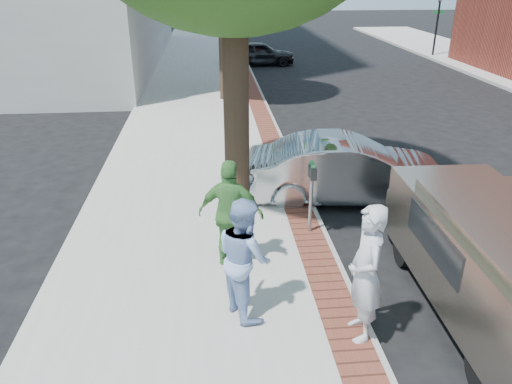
{
  "coord_description": "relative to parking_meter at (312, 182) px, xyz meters",
  "views": [
    {
      "loc": [
        -1.13,
        -7.96,
        4.91
      ],
      "look_at": [
        -0.35,
        0.3,
        1.2
      ],
      "focal_mm": 35.0,
      "sensor_mm": 36.0,
      "label": 1
    }
  ],
  "objects": [
    {
      "name": "ground",
      "position": [
        -0.75,
        -0.63,
        -1.21
      ],
      "size": [
        120.0,
        120.0,
        0.0
      ],
      "primitive_type": "plane",
      "color": "black",
      "rests_on": "ground"
    },
    {
      "name": "sidewalk",
      "position": [
        -2.25,
        7.37,
        -1.13
      ],
      "size": [
        5.0,
        60.0,
        0.15
      ],
      "primitive_type": "cube",
      "color": "#9E9991",
      "rests_on": "ground"
    },
    {
      "name": "brick_strip",
      "position": [
        -0.05,
        7.37,
        -1.05
      ],
      "size": [
        0.6,
        60.0,
        0.01
      ],
      "primitive_type": "cube",
      "color": "brown",
      "rests_on": "sidewalk"
    },
    {
      "name": "curb",
      "position": [
        0.3,
        7.37,
        -1.13
      ],
      "size": [
        0.1,
        60.0,
        0.15
      ],
      "primitive_type": "cube",
      "color": "gray",
      "rests_on": "ground"
    },
    {
      "name": "signal_near",
      "position": [
        0.15,
        21.37,
        1.05
      ],
      "size": [
        0.7,
        0.15,
        3.8
      ],
      "color": "black",
      "rests_on": "ground"
    },
    {
      "name": "signal_far",
      "position": [
        11.75,
        21.37,
        1.05
      ],
      "size": [
        0.7,
        0.15,
        3.8
      ],
      "color": "black",
      "rests_on": "ground"
    },
    {
      "name": "parking_meter",
      "position": [
        0.0,
        0.0,
        0.0
      ],
      "size": [
        0.12,
        0.32,
        1.47
      ],
      "color": "gray",
      "rests_on": "sidewalk"
    },
    {
      "name": "person_gray",
      "position": [
        0.13,
        -3.07,
        -0.04
      ],
      "size": [
        0.5,
        0.75,
        2.02
      ],
      "primitive_type": "imported",
      "rotation": [
        0.0,
        0.0,
        -1.59
      ],
      "color": "#B3B3B8",
      "rests_on": "sidewalk"
    },
    {
      "name": "person_officer",
      "position": [
        -1.46,
        -2.38,
        -0.12
      ],
      "size": [
        1.0,
        1.11,
        1.87
      ],
      "primitive_type": "imported",
      "rotation": [
        0.0,
        0.0,
        1.97
      ],
      "color": "#89A5D4",
      "rests_on": "sidewalk"
    },
    {
      "name": "person_green",
      "position": [
        -1.59,
        -1.01,
        -0.09
      ],
      "size": [
        1.21,
        0.75,
        1.93
      ],
      "primitive_type": "imported",
      "rotation": [
        0.0,
        0.0,
        2.88
      ],
      "color": "#49893E",
      "rests_on": "sidewalk"
    },
    {
      "name": "sedan_silver",
      "position": [
        1.19,
        1.73,
        -0.47
      ],
      "size": [
        4.62,
        1.99,
        1.48
      ],
      "primitive_type": "imported",
      "rotation": [
        0.0,
        0.0,
        1.47
      ],
      "color": "#ABAEB2",
      "rests_on": "ground"
    },
    {
      "name": "bg_car",
      "position": [
        1.0,
        19.67,
        -0.55
      ],
      "size": [
        3.84,
        1.57,
        1.3
      ],
      "primitive_type": "imported",
      "rotation": [
        0.0,
        0.0,
        1.58
      ],
      "color": "black",
      "rests_on": "ground"
    },
    {
      "name": "van",
      "position": [
        2.26,
        -2.47,
        -0.24
      ],
      "size": [
        1.96,
        4.81,
        1.75
      ],
      "rotation": [
        0.0,
        0.0,
        -0.03
      ],
      "color": "gray",
      "rests_on": "ground"
    }
  ]
}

